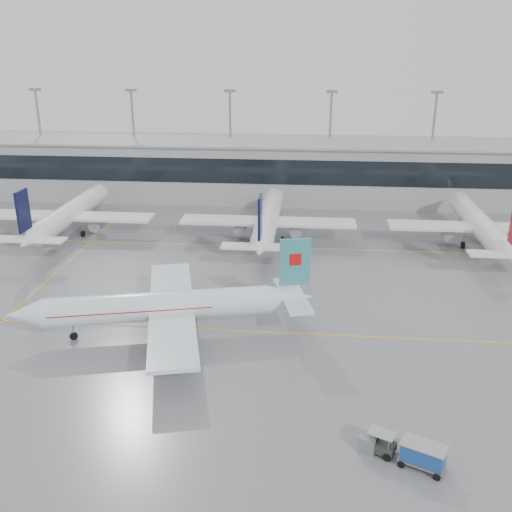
# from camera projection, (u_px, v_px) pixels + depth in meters

# --- Properties ---
(ground) EXTENTS (320.00, 320.00, 0.00)m
(ground) POSITION_uv_depth(u_px,v_px,m) (246.00, 331.00, 66.68)
(ground) COLOR slate
(ground) RESTS_ON ground
(taxi_line_main) EXTENTS (120.00, 0.25, 0.01)m
(taxi_line_main) POSITION_uv_depth(u_px,v_px,m) (246.00, 331.00, 66.68)
(taxi_line_main) COLOR gold
(taxi_line_main) RESTS_ON ground
(taxi_line_north) EXTENTS (120.00, 0.25, 0.01)m
(taxi_line_north) POSITION_uv_depth(u_px,v_px,m) (266.00, 247.00, 94.70)
(taxi_line_north) COLOR gold
(taxi_line_north) RESTS_ON ground
(taxi_line_cross) EXTENTS (0.25, 60.00, 0.01)m
(taxi_line_cross) POSITION_uv_depth(u_px,v_px,m) (54.00, 274.00, 83.33)
(taxi_line_cross) COLOR gold
(taxi_line_cross) RESTS_ON ground
(terminal) EXTENTS (180.00, 15.00, 12.00)m
(terminal) POSITION_uv_depth(u_px,v_px,m) (278.00, 172.00, 122.52)
(terminal) COLOR #959599
(terminal) RESTS_ON ground
(terminal_glass) EXTENTS (180.00, 0.20, 5.00)m
(terminal_glass) POSITION_uv_depth(u_px,v_px,m) (276.00, 172.00, 114.95)
(terminal_glass) COLOR black
(terminal_glass) RESTS_ON ground
(terminal_roof) EXTENTS (182.00, 16.00, 0.40)m
(terminal_roof) POSITION_uv_depth(u_px,v_px,m) (278.00, 143.00, 120.38)
(terminal_roof) COLOR gray
(terminal_roof) RESTS_ON ground
(light_masts) EXTENTS (156.40, 1.00, 22.60)m
(light_masts) POSITION_uv_depth(u_px,v_px,m) (280.00, 133.00, 125.58)
(light_masts) COLOR gray
(light_masts) RESTS_ON ground
(air_canada_jet) EXTENTS (34.66, 27.79, 10.83)m
(air_canada_jet) POSITION_uv_depth(u_px,v_px,m) (170.00, 306.00, 65.14)
(air_canada_jet) COLOR white
(air_canada_jet) RESTS_ON ground
(parked_jet_b) EXTENTS (29.64, 36.96, 11.72)m
(parked_jet_b) POSITION_uv_depth(u_px,v_px,m) (69.00, 214.00, 99.95)
(parked_jet_b) COLOR white
(parked_jet_b) RESTS_ON ground
(parked_jet_c) EXTENTS (29.64, 36.96, 11.72)m
(parked_jet_c) POSITION_uv_depth(u_px,v_px,m) (268.00, 219.00, 96.86)
(parked_jet_c) COLOR white
(parked_jet_c) RESTS_ON ground
(parked_jet_d) EXTENTS (29.64, 36.96, 11.72)m
(parked_jet_d) POSITION_uv_depth(u_px,v_px,m) (480.00, 225.00, 93.78)
(parked_jet_d) COLOR white
(parked_jet_d) RESTS_ON ground
(baggage_tug) EXTENTS (4.01, 2.66, 1.95)m
(baggage_tug) POSITION_uv_depth(u_px,v_px,m) (378.00, 445.00, 46.66)
(baggage_tug) COLOR #2D312B
(baggage_tug) RESTS_ON ground
(baggage_cart) EXTENTS (3.96, 3.22, 2.16)m
(baggage_cart) POSITION_uv_depth(u_px,v_px,m) (423.00, 454.00, 44.73)
(baggage_cart) COLOR gray
(baggage_cart) RESTS_ON ground
(gse_unit) EXTENTS (1.79, 1.75, 1.38)m
(gse_unit) POSITION_uv_depth(u_px,v_px,m) (368.00, 443.00, 46.81)
(gse_unit) COLOR slate
(gse_unit) RESTS_ON ground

